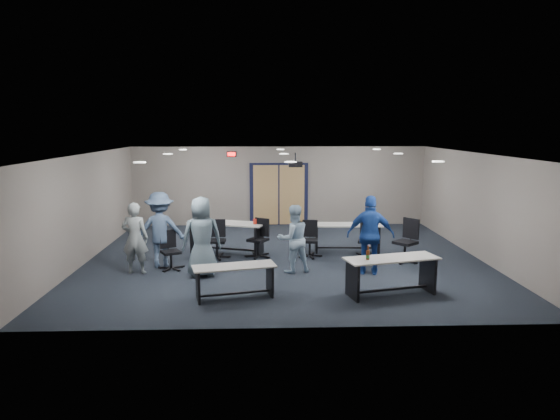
{
  "coord_description": "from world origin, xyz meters",
  "views": [
    {
      "loc": [
        -0.57,
        -12.49,
        3.37
      ],
      "look_at": [
        -0.13,
        -0.3,
        1.32
      ],
      "focal_mm": 32.0,
      "sensor_mm": 36.0,
      "label": 1
    }
  ],
  "objects_px": {
    "chair_loose_left": "(171,250)",
    "person_navy": "(371,235)",
    "chair_back_d": "(367,240)",
    "table_back_left": "(227,232)",
    "person_lightblue": "(293,239)",
    "person_plaid": "(202,237)",
    "table_front_left": "(234,276)",
    "person_back": "(160,230)",
    "chair_loose_right": "(405,241)",
    "table_front_right": "(391,269)",
    "person_gray": "(135,238)",
    "chair_back_b": "(258,238)",
    "chair_back_a": "(217,240)",
    "table_back_right": "(347,233)",
    "chair_back_c": "(310,239)"
  },
  "relations": [
    {
      "from": "chair_back_c",
      "to": "chair_loose_right",
      "type": "relative_size",
      "value": 0.87
    },
    {
      "from": "chair_back_a",
      "to": "table_front_left",
      "type": "bearing_deg",
      "value": -77.08
    },
    {
      "from": "chair_loose_left",
      "to": "person_navy",
      "type": "distance_m",
      "value": 4.71
    },
    {
      "from": "chair_back_a",
      "to": "table_front_right",
      "type": "bearing_deg",
      "value": -36.79
    },
    {
      "from": "person_lightblue",
      "to": "table_front_left",
      "type": "bearing_deg",
      "value": 36.37
    },
    {
      "from": "table_front_left",
      "to": "table_back_right",
      "type": "distance_m",
      "value": 4.62
    },
    {
      "from": "table_back_right",
      "to": "chair_back_b",
      "type": "xyz_separation_m",
      "value": [
        -2.41,
        -0.52,
        -0.02
      ]
    },
    {
      "from": "chair_loose_left",
      "to": "person_navy",
      "type": "relative_size",
      "value": 0.51
    },
    {
      "from": "table_front_left",
      "to": "table_back_left",
      "type": "bearing_deg",
      "value": 83.04
    },
    {
      "from": "chair_loose_left",
      "to": "person_navy",
      "type": "height_order",
      "value": "person_navy"
    },
    {
      "from": "chair_back_d",
      "to": "person_lightblue",
      "type": "bearing_deg",
      "value": -129.78
    },
    {
      "from": "table_front_right",
      "to": "chair_loose_left",
      "type": "bearing_deg",
      "value": 143.69
    },
    {
      "from": "chair_back_c",
      "to": "person_gray",
      "type": "xyz_separation_m",
      "value": [
        -4.16,
        -1.33,
        0.36
      ]
    },
    {
      "from": "table_front_left",
      "to": "person_lightblue",
      "type": "relative_size",
      "value": 1.07
    },
    {
      "from": "person_back",
      "to": "table_back_right",
      "type": "bearing_deg",
      "value": -170.59
    },
    {
      "from": "chair_back_d",
      "to": "chair_loose_left",
      "type": "bearing_deg",
      "value": -151.24
    },
    {
      "from": "person_back",
      "to": "table_back_left",
      "type": "bearing_deg",
      "value": -145.69
    },
    {
      "from": "chair_back_b",
      "to": "chair_back_c",
      "type": "xyz_separation_m",
      "value": [
        1.35,
        -0.02,
        -0.03
      ]
    },
    {
      "from": "chair_back_d",
      "to": "table_back_left",
      "type": "bearing_deg",
      "value": -171.46
    },
    {
      "from": "table_front_left",
      "to": "person_plaid",
      "type": "xyz_separation_m",
      "value": [
        -0.81,
        1.5,
        0.46
      ]
    },
    {
      "from": "table_back_left",
      "to": "chair_back_b",
      "type": "xyz_separation_m",
      "value": [
        0.83,
        -0.49,
        -0.07
      ]
    },
    {
      "from": "chair_back_d",
      "to": "table_front_right",
      "type": "bearing_deg",
      "value": -74.71
    },
    {
      "from": "chair_back_a",
      "to": "person_back",
      "type": "xyz_separation_m",
      "value": [
        -1.29,
        -0.74,
        0.42
      ]
    },
    {
      "from": "person_navy",
      "to": "chair_loose_left",
      "type": "bearing_deg",
      "value": 5.34
    },
    {
      "from": "table_front_right",
      "to": "person_gray",
      "type": "xyz_separation_m",
      "value": [
        -5.52,
        1.68,
        0.3
      ]
    },
    {
      "from": "person_back",
      "to": "table_front_right",
      "type": "bearing_deg",
      "value": 150.08
    },
    {
      "from": "chair_back_a",
      "to": "person_plaid",
      "type": "bearing_deg",
      "value": -95.51
    },
    {
      "from": "chair_back_a",
      "to": "person_lightblue",
      "type": "distance_m",
      "value": 2.32
    },
    {
      "from": "chair_loose_right",
      "to": "person_gray",
      "type": "relative_size",
      "value": 0.65
    },
    {
      "from": "chair_loose_left",
      "to": "chair_loose_right",
      "type": "height_order",
      "value": "chair_loose_right"
    },
    {
      "from": "chair_back_c",
      "to": "person_gray",
      "type": "height_order",
      "value": "person_gray"
    },
    {
      "from": "chair_back_a",
      "to": "person_gray",
      "type": "distance_m",
      "value": 2.21
    },
    {
      "from": "table_front_left",
      "to": "person_back",
      "type": "height_order",
      "value": "person_back"
    },
    {
      "from": "table_back_left",
      "to": "chair_back_b",
      "type": "bearing_deg",
      "value": -11.67
    },
    {
      "from": "chair_back_c",
      "to": "person_plaid",
      "type": "xyz_separation_m",
      "value": [
        -2.6,
        -1.59,
        0.44
      ]
    },
    {
      "from": "chair_back_a",
      "to": "chair_loose_right",
      "type": "relative_size",
      "value": 0.91
    },
    {
      "from": "table_back_right",
      "to": "chair_loose_right",
      "type": "xyz_separation_m",
      "value": [
        1.28,
        -1.11,
        0.03
      ]
    },
    {
      "from": "chair_back_b",
      "to": "person_plaid",
      "type": "relative_size",
      "value": 0.55
    },
    {
      "from": "chair_back_d",
      "to": "person_navy",
      "type": "distance_m",
      "value": 1.57
    },
    {
      "from": "table_back_left",
      "to": "chair_loose_left",
      "type": "height_order",
      "value": "table_back_left"
    },
    {
      "from": "person_plaid",
      "to": "table_back_left",
      "type": "bearing_deg",
      "value": -112.94
    },
    {
      "from": "chair_back_b",
      "to": "person_lightblue",
      "type": "height_order",
      "value": "person_lightblue"
    },
    {
      "from": "chair_back_c",
      "to": "person_gray",
      "type": "bearing_deg",
      "value": -155.97
    },
    {
      "from": "chair_back_b",
      "to": "person_plaid",
      "type": "distance_m",
      "value": 2.08
    },
    {
      "from": "table_back_left",
      "to": "person_back",
      "type": "height_order",
      "value": "person_back"
    },
    {
      "from": "table_back_left",
      "to": "chair_loose_left",
      "type": "distance_m",
      "value": 1.98
    },
    {
      "from": "table_front_right",
      "to": "chair_back_a",
      "type": "bearing_deg",
      "value": 127.88
    },
    {
      "from": "chair_back_a",
      "to": "chair_loose_left",
      "type": "height_order",
      "value": "chair_back_a"
    },
    {
      "from": "chair_back_d",
      "to": "person_plaid",
      "type": "relative_size",
      "value": 0.51
    },
    {
      "from": "chair_loose_right",
      "to": "person_navy",
      "type": "bearing_deg",
      "value": -87.3
    }
  ]
}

